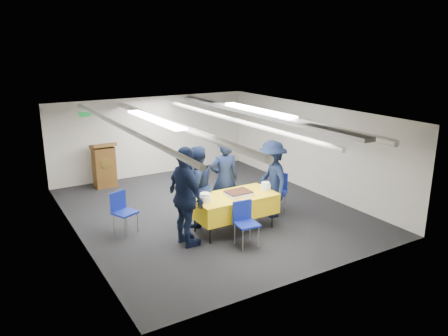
# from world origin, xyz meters

# --- Properties ---
(ground) EXTENTS (7.00, 7.00, 0.00)m
(ground) POSITION_xyz_m (0.00, 0.00, 0.00)
(ground) COLOR black
(ground) RESTS_ON ground
(room_shell) EXTENTS (6.00, 7.00, 2.30)m
(room_shell) POSITION_xyz_m (0.09, 0.41, 1.81)
(room_shell) COLOR beige
(room_shell) RESTS_ON ground
(serving_table) EXTENTS (1.74, 0.89, 0.77)m
(serving_table) POSITION_xyz_m (-0.10, -1.21, 0.56)
(serving_table) COLOR black
(serving_table) RESTS_ON ground
(sheet_cake) EXTENTS (0.53, 0.41, 0.09)m
(sheet_cake) POSITION_xyz_m (-0.03, -1.25, 0.81)
(sheet_cake) COLOR white
(sheet_cake) RESTS_ON serving_table
(plate_stack_left) EXTENTS (0.24, 0.24, 0.18)m
(plate_stack_left) POSITION_xyz_m (-0.81, -1.26, 0.85)
(plate_stack_left) COLOR white
(plate_stack_left) RESTS_ON serving_table
(plate_stack_right) EXTENTS (0.22, 0.22, 0.17)m
(plate_stack_right) POSITION_xyz_m (0.65, -1.26, 0.85)
(plate_stack_right) COLOR white
(plate_stack_right) RESTS_ON serving_table
(podium) EXTENTS (0.62, 0.53, 1.25)m
(podium) POSITION_xyz_m (-1.60, 3.05, 0.61)
(podium) COLOR brown
(podium) RESTS_ON ground
(chair_near) EXTENTS (0.45, 0.45, 0.87)m
(chair_near) POSITION_xyz_m (-0.29, -1.89, 0.53)
(chair_near) COLOR gray
(chair_near) RESTS_ON ground
(chair_right) EXTENTS (0.59, 0.59, 0.87)m
(chair_right) POSITION_xyz_m (1.40, -0.74, 0.53)
(chair_right) COLOR gray
(chair_right) RESTS_ON ground
(chair_left) EXTENTS (0.55, 0.55, 0.87)m
(chair_left) POSITION_xyz_m (-2.14, -0.13, 0.53)
(chair_left) COLOR gray
(chair_left) RESTS_ON ground
(sailor_a) EXTENTS (0.73, 0.57, 1.79)m
(sailor_a) POSITION_xyz_m (0.09, -0.49, 0.89)
(sailor_a) COLOR black
(sailor_a) RESTS_ON ground
(sailor_b) EXTENTS (0.96, 0.81, 1.74)m
(sailor_b) POSITION_xyz_m (-0.66, -0.58, 0.87)
(sailor_b) COLOR black
(sailor_b) RESTS_ON ground
(sailor_c) EXTENTS (0.54, 1.17, 1.96)m
(sailor_c) POSITION_xyz_m (-1.26, -1.34, 0.98)
(sailor_c) COLOR black
(sailor_c) RESTS_ON ground
(sailor_d) EXTENTS (0.88, 1.24, 1.74)m
(sailor_d) POSITION_xyz_m (1.04, -0.97, 0.87)
(sailor_d) COLOR black
(sailor_d) RESTS_ON ground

